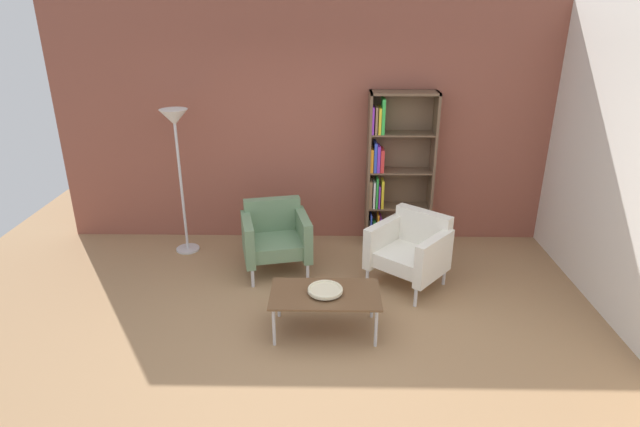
# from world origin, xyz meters

# --- Properties ---
(ground_plane) EXTENTS (8.32, 8.32, 0.00)m
(ground_plane) POSITION_xyz_m (0.00, 0.00, 0.00)
(ground_plane) COLOR #9E7751
(brick_back_panel) EXTENTS (6.40, 0.12, 2.90)m
(brick_back_panel) POSITION_xyz_m (0.00, 2.46, 1.45)
(brick_back_panel) COLOR brown
(brick_back_panel) RESTS_ON ground_plane
(plaster_right_partition) EXTENTS (0.12, 5.20, 2.90)m
(plaster_right_partition) POSITION_xyz_m (2.86, 0.60, 1.45)
(plaster_right_partition) COLOR silver
(plaster_right_partition) RESTS_ON ground_plane
(bookshelf_tall) EXTENTS (0.80, 0.30, 1.90)m
(bookshelf_tall) POSITION_xyz_m (0.90, 2.25, 0.94)
(bookshelf_tall) COLOR brown
(bookshelf_tall) RESTS_ON ground_plane
(coffee_table_low) EXTENTS (1.00, 0.56, 0.40)m
(coffee_table_low) POSITION_xyz_m (0.10, 0.28, 0.37)
(coffee_table_low) COLOR brown
(coffee_table_low) RESTS_ON ground_plane
(decorative_bowl) EXTENTS (0.32, 0.32, 0.05)m
(decorative_bowl) POSITION_xyz_m (0.10, 0.28, 0.43)
(decorative_bowl) COLOR beige
(decorative_bowl) RESTS_ON coffee_table_low
(armchair_by_bookshelf) EXTENTS (0.84, 0.80, 0.78)m
(armchair_by_bookshelf) POSITION_xyz_m (-0.47, 1.48, 0.41)
(armchair_by_bookshelf) COLOR slate
(armchair_by_bookshelf) RESTS_ON ground_plane
(armchair_spare_guest) EXTENTS (0.95, 0.94, 0.78)m
(armchair_spare_guest) POSITION_xyz_m (1.00, 1.18, 0.41)
(armchair_spare_guest) COLOR white
(armchair_spare_guest) RESTS_ON ground_plane
(floor_lamp_torchiere) EXTENTS (0.32, 0.32, 1.74)m
(floor_lamp_torchiere) POSITION_xyz_m (-1.62, 1.96, 1.45)
(floor_lamp_torchiere) COLOR silver
(floor_lamp_torchiere) RESTS_ON ground_plane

